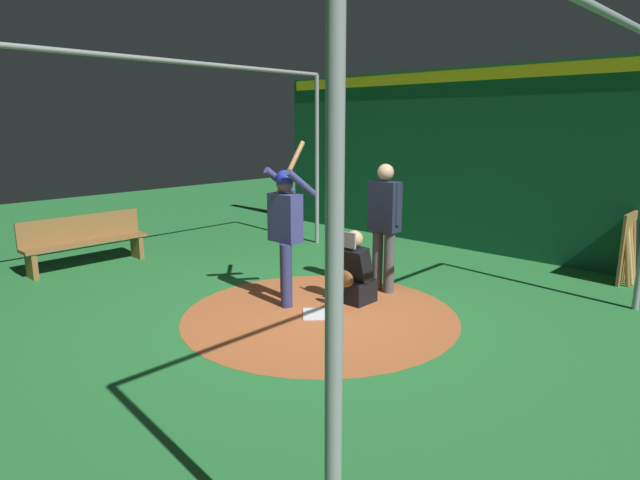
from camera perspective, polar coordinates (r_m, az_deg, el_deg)
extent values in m
plane|color=#287A38|center=(6.59, 0.00, -8.09)|extent=(25.85, 25.85, 0.00)
cylinder|color=#B76033|center=(6.59, 0.00, -8.06)|extent=(3.39, 3.39, 0.01)
cube|color=white|center=(6.59, 0.00, -7.99)|extent=(0.59, 0.59, 0.01)
cylinder|color=navy|center=(6.75, -3.66, -3.91)|extent=(0.15, 0.15, 0.83)
cylinder|color=navy|center=(7.10, -3.75, -3.08)|extent=(0.15, 0.15, 0.83)
cube|color=navy|center=(6.76, -3.79, 2.41)|extent=(0.22, 0.44, 0.62)
cylinder|color=navy|center=(6.62, -2.03, 6.13)|extent=(0.50, 0.09, 0.39)
cylinder|color=navy|center=(6.91, -4.37, 6.37)|extent=(0.50, 0.09, 0.39)
sphere|color=brown|center=(6.70, -3.85, 6.06)|extent=(0.21, 0.21, 0.21)
sphere|color=navy|center=(6.69, -3.85, 6.56)|extent=(0.24, 0.24, 0.24)
cylinder|color=olive|center=(6.93, -3.28, 7.59)|extent=(0.54, 0.06, 0.73)
cube|color=black|center=(7.03, 3.96, -5.49)|extent=(0.40, 0.40, 0.30)
cube|color=black|center=(6.89, 3.80, -2.60)|extent=(0.31, 0.40, 0.49)
sphere|color=tan|center=(6.80, 3.73, 0.11)|extent=(0.23, 0.23, 0.23)
cube|color=gray|center=(6.72, 3.18, -0.03)|extent=(0.03, 0.20, 0.20)
ellipsoid|color=brown|center=(6.68, 2.65, -4.19)|extent=(0.12, 0.28, 0.22)
cylinder|color=#4C4C51|center=(7.37, 7.47, -2.42)|extent=(0.15, 0.15, 0.87)
cylinder|color=#4C4C51|center=(7.48, 6.23, -2.16)|extent=(0.15, 0.15, 0.87)
cube|color=#1E2338|center=(7.27, 7.00, 3.63)|extent=(0.22, 0.42, 0.69)
cylinder|color=#1E2338|center=(7.14, 8.32, 3.88)|extent=(0.09, 0.09, 0.58)
cylinder|color=#1E2338|center=(7.38, 5.75, 4.22)|extent=(0.09, 0.09, 0.58)
sphere|color=tan|center=(7.21, 7.10, 7.29)|extent=(0.22, 0.22, 0.22)
cube|color=#145133|center=(9.95, 18.12, 8.06)|extent=(0.20, 9.85, 3.30)
cube|color=yellow|center=(9.87, 18.45, 16.73)|extent=(0.03, 9.66, 0.20)
cylinder|color=gray|center=(10.22, -0.34, 8.48)|extent=(0.08, 0.08, 3.19)
cylinder|color=gray|center=(2.26, 1.53, -6.26)|extent=(0.08, 0.08, 3.19)
cylinder|color=gray|center=(8.38, -14.86, 18.11)|extent=(5.80, 0.07, 0.07)
cylinder|color=gray|center=(4.80, 27.23, 21.66)|extent=(5.80, 0.07, 0.07)
cube|color=olive|center=(9.12, 30.46, -0.58)|extent=(0.94, 0.04, 1.05)
cylinder|color=black|center=(9.48, 31.24, -0.95)|extent=(0.06, 0.16, 0.82)
cylinder|color=olive|center=(9.37, 31.09, -1.00)|extent=(0.06, 0.18, 0.84)
cylinder|color=black|center=(9.24, 30.95, -0.95)|extent=(0.06, 0.16, 0.90)
cylinder|color=olive|center=(9.13, 30.79, -1.10)|extent=(0.06, 0.15, 0.90)
cylinder|color=tan|center=(9.01, 30.62, -1.17)|extent=(0.06, 0.21, 0.91)
cylinder|color=tan|center=(8.90, 30.44, -1.36)|extent=(0.06, 0.21, 0.90)
cylinder|color=olive|center=(8.79, 30.24, -1.73)|extent=(0.06, 0.17, 0.83)
cube|color=olive|center=(9.38, -23.90, -0.21)|extent=(1.96, 0.36, 0.05)
cube|color=olive|center=(9.49, -24.40, 1.26)|extent=(1.96, 0.04, 0.40)
cube|color=olive|center=(9.79, -19.16, -0.68)|extent=(0.08, 0.32, 0.40)
cube|color=olive|center=(9.14, -28.72, -2.45)|extent=(0.08, 0.32, 0.40)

